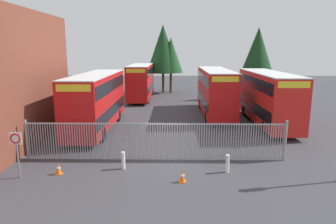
% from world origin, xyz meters
% --- Properties ---
extents(ground_plane, '(100.00, 100.00, 0.00)m').
position_xyz_m(ground_plane, '(0.00, 8.00, 0.00)').
color(ground_plane, '#3D3D42').
extents(palisade_fence, '(14.99, 0.14, 2.35)m').
position_xyz_m(palisade_fence, '(-0.67, 0.00, 1.18)').
color(palisade_fence, gray).
rests_on(palisade_fence, ground).
extents(double_decker_bus_near_gate, '(2.54, 10.81, 4.42)m').
position_xyz_m(double_decker_bus_near_gate, '(-5.67, 6.78, 2.42)').
color(double_decker_bus_near_gate, red).
rests_on(double_decker_bus_near_gate, ground).
extents(double_decker_bus_behind_fence_left, '(2.54, 10.81, 4.42)m').
position_xyz_m(double_decker_bus_behind_fence_left, '(8.34, 8.75, 2.42)').
color(double_decker_bus_behind_fence_left, red).
rests_on(double_decker_bus_behind_fence_left, ground).
extents(double_decker_bus_behind_fence_right, '(2.54, 10.81, 4.42)m').
position_xyz_m(double_decker_bus_behind_fence_right, '(4.45, 12.48, 2.42)').
color(double_decker_bus_behind_fence_right, red).
rests_on(double_decker_bus_behind_fence_right, ground).
extents(double_decker_bus_far_back, '(2.54, 10.81, 4.42)m').
position_xyz_m(double_decker_bus_far_back, '(-3.74, 21.93, 2.42)').
color(double_decker_bus_far_back, red).
rests_on(double_decker_bus_far_back, ground).
extents(bollard_near_left, '(0.20, 0.20, 0.95)m').
position_xyz_m(bollard_near_left, '(-2.30, -1.40, 0.47)').
color(bollard_near_left, silver).
rests_on(bollard_near_left, ground).
extents(bollard_center_front, '(0.20, 0.20, 0.95)m').
position_xyz_m(bollard_center_front, '(3.18, -1.77, 0.47)').
color(bollard_center_front, silver).
rests_on(bollard_center_front, ground).
extents(traffic_cone_by_gate, '(0.34, 0.34, 0.59)m').
position_xyz_m(traffic_cone_by_gate, '(0.81, -3.00, 0.29)').
color(traffic_cone_by_gate, orange).
rests_on(traffic_cone_by_gate, ground).
extents(traffic_cone_mid_forecourt, '(0.34, 0.34, 0.59)m').
position_xyz_m(traffic_cone_mid_forecourt, '(-5.50, -2.16, 0.29)').
color(traffic_cone_mid_forecourt, orange).
rests_on(traffic_cone_mid_forecourt, ground).
extents(speed_limit_sign_post, '(0.60, 0.14, 2.40)m').
position_xyz_m(speed_limit_sign_post, '(-7.28, -2.67, 1.78)').
color(speed_limit_sign_post, slate).
rests_on(speed_limit_sign_post, ground).
extents(tree_tall_back, '(3.51, 3.51, 8.00)m').
position_xyz_m(tree_tall_back, '(0.04, 27.70, 5.47)').
color(tree_tall_back, '#4C3823').
rests_on(tree_tall_back, ground).
extents(tree_short_side, '(4.89, 4.89, 9.07)m').
position_xyz_m(tree_short_side, '(11.15, 22.62, 5.56)').
color(tree_short_side, '#4C3823').
rests_on(tree_short_side, ground).
extents(tree_mid_row, '(4.81, 4.81, 9.84)m').
position_xyz_m(tree_mid_row, '(-1.11, 28.06, 6.39)').
color(tree_mid_row, '#4C3823').
rests_on(tree_mid_row, ground).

